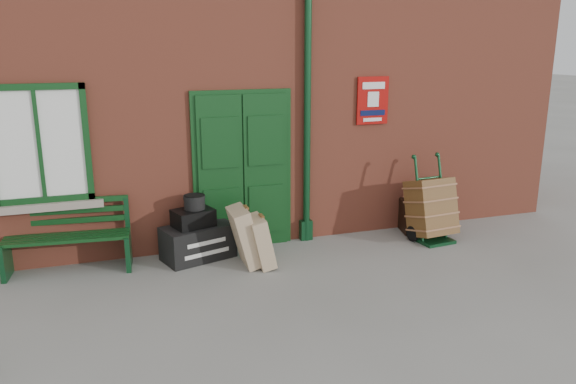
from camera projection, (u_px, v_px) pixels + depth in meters
name	position (u px, v px, depth m)	size (l,w,h in m)	color
ground	(297.00, 282.00, 6.97)	(80.00, 80.00, 0.00)	gray
station_building	(230.00, 86.00, 9.61)	(10.30, 4.30, 4.36)	#AF5038
bench	(68.00, 234.00, 7.23)	(1.59, 0.63, 0.96)	#0F3815
houdini_trunk	(198.00, 242.00, 7.68)	(0.94, 0.52, 0.47)	black
strongbox	(193.00, 218.00, 7.57)	(0.52, 0.38, 0.24)	black
hatbox	(194.00, 202.00, 7.56)	(0.28, 0.28, 0.19)	black
suitcase_back	(245.00, 236.00, 7.41)	(0.22, 0.55, 0.77)	tan
suitcase_front	(260.00, 241.00, 7.39)	(0.20, 0.50, 0.66)	tan
porter_trolley	(431.00, 209.00, 8.36)	(0.67, 0.72, 1.26)	#0D371B
dark_trunk	(424.00, 216.00, 8.81)	(0.69, 0.45, 0.50)	black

